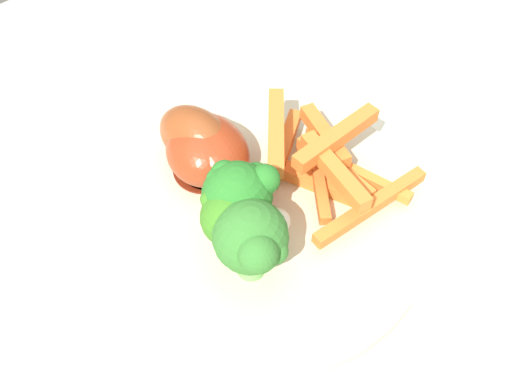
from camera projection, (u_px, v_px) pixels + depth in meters
The scene contains 9 objects.
dining_table at pixel (222, 331), 0.50m from camera, with size 1.11×0.84×0.73m.
dinner_plate at pixel (256, 213), 0.44m from camera, with size 0.27×0.27×0.01m, color beige.
broccoli_floret_front at pixel (253, 241), 0.37m from camera, with size 0.05×0.06×0.07m.
broccoli_floret_middle at pixel (231, 215), 0.39m from camera, with size 0.05×0.05×0.06m.
broccoli_floret_back at pixel (239, 192), 0.40m from camera, with size 0.06×0.05×0.07m.
carrot_fries_pile at pixel (324, 161), 0.44m from camera, with size 0.11×0.14×0.05m.
chicken_drumstick_near at pixel (205, 155), 0.44m from camera, with size 0.08×0.11×0.04m.
chicken_drumstick_far at pixel (213, 153), 0.45m from camera, with size 0.06×0.14×0.04m.
chicken_drumstick_extra at pixel (201, 141), 0.45m from camera, with size 0.05×0.12×0.05m.
Camera 1 is at (-0.12, -0.18, 1.09)m, focal length 40.13 mm.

